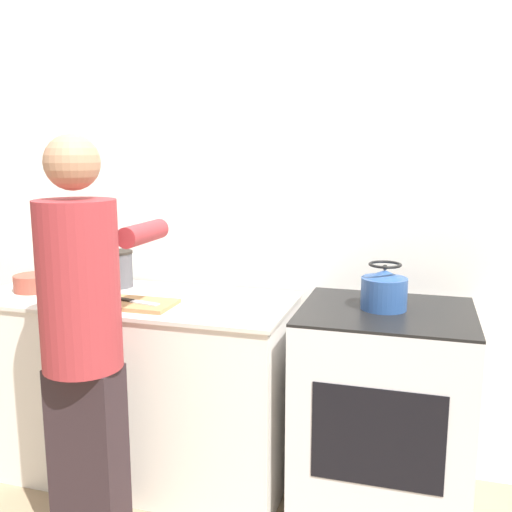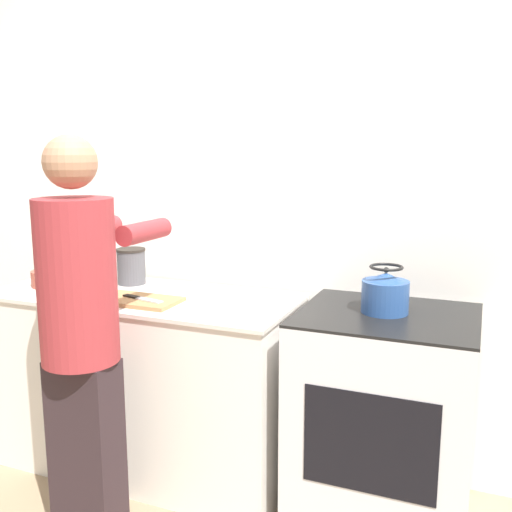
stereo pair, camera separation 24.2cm
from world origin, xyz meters
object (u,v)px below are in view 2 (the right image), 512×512
at_px(person, 82,328).
at_px(bowl_prep, 51,278).
at_px(canister_jar, 131,266).
at_px(kettle, 385,293).
at_px(oven, 383,418).
at_px(knife, 141,298).
at_px(cutting_board, 139,300).

xyz_separation_m(person, bowl_prep, (-0.63, 0.54, 0.04)).
bearing_deg(canister_jar, kettle, -6.43).
xyz_separation_m(kettle, bowl_prep, (-1.71, -0.05, -0.07)).
distance_m(kettle, bowl_prep, 1.71).
height_order(person, bowl_prep, person).
distance_m(oven, canister_jar, 1.47).
bearing_deg(bowl_prep, oven, 1.12).
height_order(knife, kettle, kettle).
height_order(cutting_board, knife, knife).
height_order(person, knife, person).
xyz_separation_m(oven, bowl_prep, (-1.73, -0.03, 0.47)).
bearing_deg(cutting_board, kettle, 7.99).
distance_m(person, kettle, 1.23).
xyz_separation_m(cutting_board, knife, (0.02, -0.00, 0.01)).
xyz_separation_m(person, cutting_board, (-0.02, 0.43, 0.00)).
bearing_deg(oven, kettle, 142.00).
relative_size(knife, bowl_prep, 1.20).
distance_m(kettle, canister_jar, 1.36).
distance_m(cutting_board, bowl_prep, 0.62).
relative_size(person, cutting_board, 4.38).
distance_m(knife, kettle, 1.10).
bearing_deg(person, kettle, 28.40).
height_order(oven, knife, oven).
bearing_deg(kettle, cutting_board, -172.01).
bearing_deg(canister_jar, cutting_board, -51.13).
relative_size(kettle, canister_jar, 1.06).
bearing_deg(bowl_prep, canister_jar, 28.58).
bearing_deg(kettle, bowl_prep, -178.47).
height_order(person, canister_jar, person).
distance_m(oven, person, 1.31).
distance_m(person, cutting_board, 0.43).
bearing_deg(knife, kettle, 20.88).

